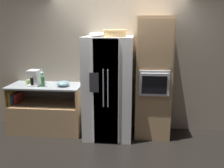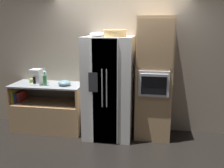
{
  "view_description": "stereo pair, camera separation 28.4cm",
  "coord_description": "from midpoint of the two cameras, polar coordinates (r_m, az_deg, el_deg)",
  "views": [
    {
      "loc": [
        0.35,
        -4.33,
        2.04
      ],
      "look_at": [
        -0.07,
        -0.05,
        1.01
      ],
      "focal_mm": 40.0,
      "sensor_mm": 36.0,
      "label": 1
    },
    {
      "loc": [
        0.63,
        -4.29,
        2.04
      ],
      "look_at": [
        -0.07,
        -0.05,
        1.01
      ],
      "focal_mm": 40.0,
      "sensor_mm": 36.0,
      "label": 2
    }
  ],
  "objects": [
    {
      "name": "mug",
      "position": [
        5.08,
        -20.09,
        0.4
      ],
      "size": [
        0.12,
        0.09,
        0.08
      ],
      "color": "#B2D166",
      "rests_on": "counter_left"
    },
    {
      "name": "wall_oven",
      "position": [
        4.55,
        7.64,
        1.32
      ],
      "size": [
        0.63,
        0.66,
        2.18
      ],
      "color": "tan",
      "rests_on": "ground_plane"
    },
    {
      "name": "bottle_tall",
      "position": [
        5.04,
        -17.3,
        1.53
      ],
      "size": [
        0.08,
        0.08,
        0.3
      ],
      "color": "silver",
      "rests_on": "counter_left"
    },
    {
      "name": "coffee_maker",
      "position": [
        4.9,
        -18.83,
        1.47
      ],
      "size": [
        0.19,
        0.22,
        0.3
      ],
      "color": "white",
      "rests_on": "counter_left"
    },
    {
      "name": "counter_left",
      "position": [
        5.09,
        -16.3,
        -6.7
      ],
      "size": [
        1.37,
        0.65,
        0.92
      ],
      "color": "tan",
      "rests_on": "ground_plane"
    },
    {
      "name": "fruit_bowl",
      "position": [
        4.37,
        -5.27,
        11.25
      ],
      "size": [
        0.28,
        0.28,
        0.07
      ],
      "color": "white",
      "rests_on": "refrigerator"
    },
    {
      "name": "mixing_bowl",
      "position": [
        4.73,
        -12.84,
        0.06
      ],
      "size": [
        0.24,
        0.24,
        0.1
      ],
      "color": "#668C99",
      "rests_on": "counter_left"
    },
    {
      "name": "ground_plane",
      "position": [
        4.79,
        -0.78,
        -11.74
      ],
      "size": [
        20.0,
        20.0,
        0.0
      ],
      "primitive_type": "plane",
      "color": "black"
    },
    {
      "name": "wicker_basket",
      "position": [
        4.33,
        -1.28,
        11.65
      ],
      "size": [
        0.4,
        0.4,
        0.12
      ],
      "color": "tan",
      "rests_on": "refrigerator"
    },
    {
      "name": "refrigerator",
      "position": [
        4.53,
        -2.61,
        -0.86
      ],
      "size": [
        0.87,
        0.82,
        1.84
      ],
      "color": "white",
      "rests_on": "ground_plane"
    },
    {
      "name": "bottle_short",
      "position": [
        4.8,
        -17.19,
        0.78
      ],
      "size": [
        0.07,
        0.07,
        0.26
      ],
      "color": "#33723F",
      "rests_on": "counter_left"
    },
    {
      "name": "wall_back",
      "position": [
        4.84,
        -0.21,
        5.87
      ],
      "size": [
        12.0,
        0.06,
        2.8
      ],
      "color": "tan",
      "rests_on": "ground_plane"
    }
  ]
}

